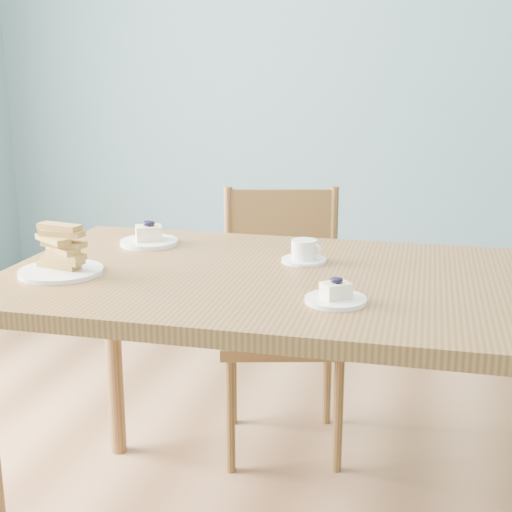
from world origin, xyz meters
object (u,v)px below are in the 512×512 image
(cheesecake_plate_near, at_px, (336,296))
(biscotti_plate, at_px, (60,257))
(dining_table, at_px, (291,305))
(coffee_cup, at_px, (304,253))
(dining_chair, at_px, (282,319))
(cheesecake_plate_far, at_px, (149,238))

(cheesecake_plate_near, relative_size, biscotti_plate, 0.65)
(dining_table, xyz_separation_m, coffee_cup, (0.01, 0.14, 0.11))
(dining_table, height_order, dining_chair, dining_chair)
(dining_table, distance_m, biscotti_plate, 0.60)
(dining_chair, xyz_separation_m, cheesecake_plate_far, (-0.33, -0.35, 0.35))
(cheesecake_plate_far, bearing_deg, dining_chair, 46.95)
(biscotti_plate, bearing_deg, cheesecake_plate_far, 74.80)
(dining_chair, relative_size, biscotti_plate, 4.23)
(cheesecake_plate_near, xyz_separation_m, cheesecake_plate_far, (-0.62, 0.40, 0.00))
(dining_table, relative_size, biscotti_plate, 7.00)
(cheesecake_plate_near, distance_m, biscotti_plate, 0.72)
(cheesecake_plate_far, relative_size, coffee_cup, 1.41)
(cheesecake_plate_near, bearing_deg, dining_chair, 110.93)
(cheesecake_plate_far, bearing_deg, coffee_cup, -9.38)
(dining_chair, distance_m, cheesecake_plate_near, 0.88)
(dining_chair, xyz_separation_m, biscotti_plate, (-0.43, -0.71, 0.38))
(biscotti_plate, bearing_deg, dining_chair, 58.84)
(cheesecake_plate_near, xyz_separation_m, biscotti_plate, (-0.72, 0.05, 0.03))
(cheesecake_plate_near, height_order, biscotti_plate, biscotti_plate)
(cheesecake_plate_far, relative_size, biscotti_plate, 0.81)
(biscotti_plate, bearing_deg, cheesecake_plate_near, -4.22)
(dining_chair, height_order, cheesecake_plate_near, dining_chair)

